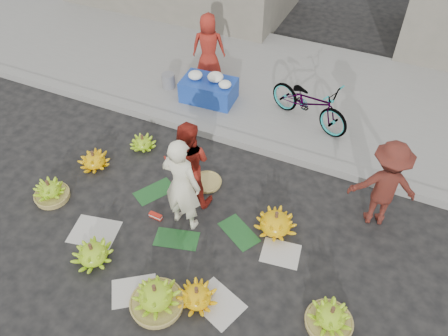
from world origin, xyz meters
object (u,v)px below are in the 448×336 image
at_px(banana_bunch_0, 51,191).
at_px(flower_table, 209,89).
at_px(vendor_cream, 182,185).
at_px(bicycle, 309,102).
at_px(banana_bunch_4, 330,318).

height_order(banana_bunch_0, flower_table, flower_table).
distance_m(vendor_cream, bicycle, 3.22).
distance_m(banana_bunch_0, banana_bunch_4, 4.65).
bearing_deg(vendor_cream, banana_bunch_4, 166.87).
xyz_separation_m(banana_bunch_0, flower_table, (1.19, 3.39, 0.21)).
xyz_separation_m(flower_table, bicycle, (2.01, 0.12, 0.20)).
bearing_deg(flower_table, banana_bunch_4, -50.20).
relative_size(banana_bunch_4, vendor_cream, 0.36).
bearing_deg(banana_bunch_0, flower_table, 70.64).
xyz_separation_m(banana_bunch_0, vendor_cream, (2.19, 0.46, 0.66)).
bearing_deg(banana_bunch_4, vendor_cream, 163.40).
distance_m(banana_bunch_4, bicycle, 4.06).
bearing_deg(bicycle, banana_bunch_0, 158.71).
bearing_deg(vendor_cream, bicycle, -104.90).
height_order(banana_bunch_0, vendor_cream, vendor_cream).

